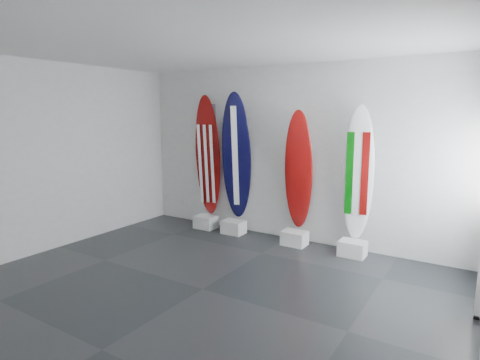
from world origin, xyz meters
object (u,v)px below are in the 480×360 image
Objects in this scene: surfboard_navy at (236,157)px; surfboard_italy at (358,174)px; surfboard_usa at (208,156)px; surfboard_swiss at (299,171)px.

surfboard_navy reaches higher than surfboard_italy.
surfboard_navy reaches higher than surfboard_usa.
surfboard_italy is at bearing -8.24° from surfboard_usa.
surfboard_swiss is (1.87, 0.00, -0.14)m from surfboard_usa.
surfboard_usa is at bearing 168.10° from surfboard_italy.
surfboard_usa is 2.85m from surfboard_italy.
surfboard_usa is at bearing 158.43° from surfboard_navy.
surfboard_navy is 1.23m from surfboard_swiss.
surfboard_swiss is at bearing -21.57° from surfboard_navy.
surfboard_usa is at bearing 164.41° from surfboard_swiss.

